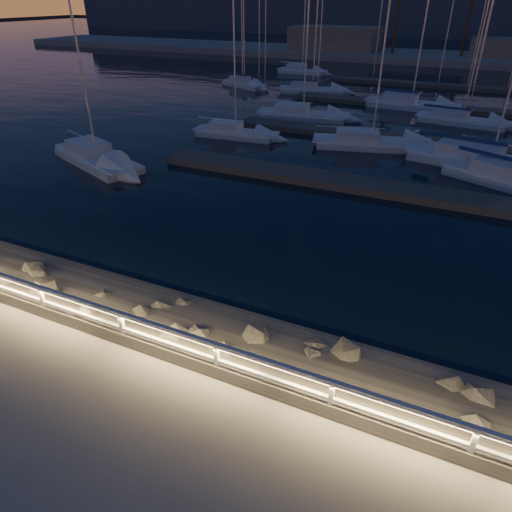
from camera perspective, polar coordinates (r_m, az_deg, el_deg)
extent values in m
plane|color=gray|center=(12.65, -8.87, -13.08)|extent=(400.00, 400.00, 0.00)
cube|color=gray|center=(11.43, -16.09, -20.91)|extent=(240.00, 5.00, 0.20)
cube|color=slate|center=(13.78, -5.35, -10.22)|extent=(240.00, 3.45, 1.29)
plane|color=black|center=(88.11, 23.02, 21.86)|extent=(320.00, 320.00, 0.00)
plane|color=black|center=(13.49, -8.46, -16.82)|extent=(400.00, 400.00, 0.00)
cube|color=white|center=(15.25, -25.05, -5.16)|extent=(0.11, 0.11, 1.00)
cube|color=white|center=(13.34, -16.34, -8.65)|extent=(0.11, 0.11, 1.00)
cube|color=white|center=(11.90, -4.92, -12.83)|extent=(0.11, 0.11, 1.00)
cube|color=white|center=(11.09, 9.36, -17.18)|extent=(0.11, 0.11, 1.00)
cube|color=white|center=(11.07, 25.40, -20.69)|extent=(0.11, 0.11, 1.00)
cube|color=white|center=(11.99, -9.24, -9.58)|extent=(44.00, 0.12, 0.12)
cube|color=white|center=(12.31, -9.05, -11.38)|extent=(44.00, 0.09, 0.09)
cube|color=#FFC772|center=(12.03, -9.27, -9.93)|extent=(44.00, 0.04, 0.03)
sphere|color=slate|center=(15.96, -18.48, -5.26)|extent=(0.79, 0.79, 0.79)
sphere|color=slate|center=(13.66, -1.46, -10.41)|extent=(0.89, 0.89, 0.89)
sphere|color=slate|center=(17.54, -28.66, -3.42)|extent=(0.82, 0.82, 0.82)
sphere|color=slate|center=(14.00, -16.82, -9.02)|extent=(0.88, 0.88, 0.88)
cube|color=#605950|center=(25.72, 11.07, 9.01)|extent=(22.00, 2.00, 0.40)
cube|color=#605950|center=(35.08, 15.53, 14.11)|extent=(22.00, 2.00, 0.40)
cube|color=#605950|center=(46.66, 18.59, 17.43)|extent=(22.00, 2.00, 0.40)
cube|color=#605950|center=(58.42, 20.48, 19.41)|extent=(22.00, 2.00, 0.40)
cube|color=gray|center=(82.11, 22.71, 21.76)|extent=(160.00, 14.00, 1.20)
cube|color=gray|center=(85.07, 9.81, 25.02)|extent=(14.00, 8.00, 4.00)
cube|color=gray|center=(82.81, 28.82, 21.61)|extent=(10.00, 6.00, 3.00)
cylinder|color=brown|center=(80.66, 17.24, 26.74)|extent=(0.44, 0.44, 10.50)
cylinder|color=brown|center=(80.62, 24.94, 24.93)|extent=(0.44, 0.44, 9.00)
cube|color=#364254|center=(137.64, 25.35, 25.57)|extent=(220.00, 30.00, 14.00)
cube|color=#364254|center=(161.40, 1.23, 29.04)|extent=(120.00, 25.00, 18.00)
cube|color=silver|center=(34.61, -2.50, 14.84)|extent=(5.89, 2.33, 0.49)
cube|color=silver|center=(34.53, -2.51, 15.34)|extent=(6.35, 2.08, 0.13)
cube|color=silver|center=(34.77, -3.79, 15.94)|extent=(2.34, 1.60, 0.58)
cylinder|color=silver|center=(33.61, -2.72, 23.78)|extent=(0.11, 0.11, 10.02)
cylinder|color=silver|center=(34.83, -4.44, 16.70)|extent=(3.60, 0.33, 0.07)
cube|color=silver|center=(30.44, -19.17, 11.11)|extent=(7.58, 4.89, 0.56)
cube|color=silver|center=(30.34, -19.29, 11.74)|extent=(8.00, 4.77, 0.15)
cube|color=silver|center=(31.12, -20.23, 12.71)|extent=(3.27, 2.71, 0.66)
cylinder|color=silver|center=(29.17, -21.53, 23.60)|extent=(0.12, 0.12, 12.50)
cylinder|color=silver|center=(31.44, -20.79, 13.75)|extent=(4.21, 1.74, 0.08)
cube|color=silver|center=(33.08, 14.23, 13.27)|extent=(7.74, 4.28, 0.53)
cube|color=silver|center=(32.99, 14.30, 13.83)|extent=(8.23, 4.08, 0.14)
cube|color=silver|center=(32.85, 12.55, 14.57)|extent=(3.24, 2.52, 0.63)
cylinder|color=silver|center=(31.91, 15.89, 25.03)|extent=(0.12, 0.12, 12.77)
cylinder|color=silver|center=(32.71, 11.73, 15.47)|extent=(4.46, 1.27, 0.08)
cube|color=silver|center=(29.00, 28.84, 9.63)|extent=(3.77, 3.21, 0.65)
cylinder|color=silver|center=(29.06, 28.06, 10.92)|extent=(4.72, 2.21, 0.08)
cube|color=silver|center=(40.26, 5.91, 16.88)|extent=(7.32, 3.38, 0.55)
cube|color=silver|center=(40.18, 5.93, 17.36)|extent=(7.85, 3.12, 0.15)
cube|color=silver|center=(40.30, 4.53, 17.97)|extent=(2.97, 2.15, 0.65)
cylinder|color=silver|center=(39.32, 6.46, 26.24)|extent=(0.12, 0.12, 12.24)
cylinder|color=silver|center=(40.30, 3.84, 18.72)|extent=(4.37, 0.74, 0.08)
cube|color=silver|center=(41.76, 24.35, 14.97)|extent=(6.79, 2.97, 0.47)
cube|color=silver|center=(41.70, 24.43, 15.36)|extent=(7.29, 2.71, 0.13)
cube|color=silver|center=(41.77, 23.27, 16.05)|extent=(2.73, 1.94, 0.56)
cylinder|color=silver|center=(40.88, 26.26, 23.14)|extent=(0.10, 0.10, 11.40)
cylinder|color=silver|center=(41.76, 22.76, 16.76)|extent=(4.08, 0.56, 0.07)
cube|color=silver|center=(31.47, 27.21, 10.04)|extent=(9.72, 4.84, 0.62)
cube|color=silver|center=(31.35, 27.38, 10.71)|extent=(10.38, 4.54, 0.17)
cube|color=silver|center=(31.45, 25.26, 12.02)|extent=(4.00, 2.98, 0.74)
cylinder|color=silver|center=(31.43, 24.34, 13.30)|extent=(5.71, 1.22, 0.09)
cube|color=silver|center=(54.96, -1.45, 20.52)|extent=(6.11, 4.12, 0.49)
cube|color=silver|center=(54.91, -1.46, 20.84)|extent=(6.44, 4.05, 0.13)
cube|color=silver|center=(55.48, -2.04, 21.25)|extent=(2.66, 2.24, 0.58)
cylinder|color=silver|center=(54.33, -1.53, 26.20)|extent=(0.11, 0.11, 10.11)
cylinder|color=silver|center=(55.72, -2.33, 21.75)|extent=(3.36, 1.53, 0.07)
cube|color=silver|center=(46.23, 18.79, 17.23)|extent=(7.86, 3.14, 0.60)
cube|color=silver|center=(46.16, 18.87, 17.69)|extent=(8.47, 2.80, 0.16)
cube|color=silver|center=(46.30, 17.61, 18.40)|extent=(3.13, 2.14, 0.71)
cylinder|color=silver|center=(45.38, 20.41, 26.01)|extent=(0.13, 0.13, 13.35)
cylinder|color=silver|center=(46.32, 17.05, 19.18)|extent=(4.80, 0.45, 0.09)
cube|color=silver|center=(65.02, 5.77, 21.86)|extent=(6.27, 2.51, 0.52)
cube|color=silver|center=(64.98, 5.79, 22.15)|extent=(6.76, 2.24, 0.14)
cube|color=silver|center=(65.28, 5.07, 22.51)|extent=(2.50, 1.71, 0.62)
cylinder|color=silver|center=(64.48, 6.06, 26.92)|extent=(0.11, 0.11, 10.65)
cylinder|color=silver|center=(65.40, 4.72, 22.95)|extent=(3.83, 0.37, 0.08)
cube|color=silver|center=(51.68, 7.07, 19.71)|extent=(6.92, 3.49, 0.52)
cube|color=silver|center=(51.62, 7.10, 20.07)|extent=(7.40, 3.27, 0.14)
cube|color=silver|center=(51.68, 6.04, 20.51)|extent=(2.85, 2.14, 0.61)
cylinder|color=silver|center=(50.96, 7.55, 26.54)|extent=(0.11, 0.11, 11.49)
cylinder|color=silver|center=(51.67, 5.53, 21.06)|extent=(4.07, 0.90, 0.08)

